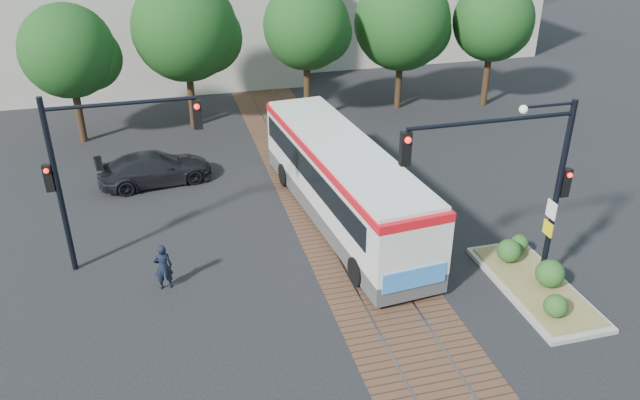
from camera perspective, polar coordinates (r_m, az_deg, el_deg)
The scene contains 10 objects.
ground at distance 20.02m, azimuth 5.73°, elevation -8.52°, with size 120.00×120.00×0.00m, color black.
trackbed at distance 23.18m, azimuth 2.35°, elevation -2.93°, with size 3.60×40.00×0.02m.
tree_row at distance 33.05m, azimuth -1.92°, elevation 15.39°, with size 26.40×5.60×7.67m.
warehouses at distance 44.88m, azimuth -7.92°, elevation 16.99°, with size 40.00×13.00×8.00m.
city_bus at distance 23.26m, azimuth 2.01°, elevation 2.00°, with size 3.53×11.79×3.11m.
traffic_island at distance 21.18m, azimuth 19.06°, elevation -6.79°, with size 2.20×5.20×1.13m.
signal_pole_main at distance 18.94m, azimuth 18.23°, elevation 2.49°, with size 5.49×0.46×6.00m.
signal_pole_left at distance 20.75m, azimuth -20.15°, elevation 3.47°, with size 4.99×0.34×6.00m.
officer at distance 20.36m, azimuth -14.14°, elevation -5.94°, with size 0.58×0.38×1.58m, color black.
parked_car at distance 27.51m, azimuth -14.86°, elevation 2.83°, with size 1.93×4.74×1.38m, color black.
Camera 1 is at (-6.06, -15.09, 11.68)m, focal length 35.00 mm.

